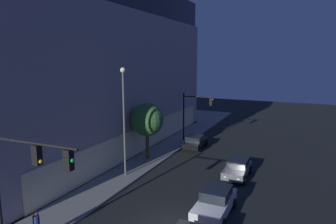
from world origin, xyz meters
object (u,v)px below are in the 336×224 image
at_px(traffic_light_near_corner, 23,173).
at_px(sidewalk_tree, 147,120).
at_px(street_lamp_sidewalk, 124,110).
at_px(car_white, 215,202).
at_px(car_grey, 237,168).
at_px(pedestrian_waiting, 36,223).
at_px(modern_building, 43,67).
at_px(traffic_light_far_corner, 194,109).
at_px(car_black, 195,142).

height_order(traffic_light_near_corner, sidewalk_tree, traffic_light_near_corner).
distance_m(traffic_light_near_corner, street_lamp_sidewalk, 12.04).
relative_size(street_lamp_sidewalk, car_white, 2.00).
bearing_deg(car_grey, pedestrian_waiting, 150.33).
bearing_deg(sidewalk_tree, modern_building, 82.47).
distance_m(traffic_light_far_corner, car_black, 4.20).
xyz_separation_m(car_white, car_black, (13.39, 6.11, -0.09)).
distance_m(traffic_light_near_corner, car_grey, 17.52).
height_order(sidewalk_tree, car_grey, sidewalk_tree).
bearing_deg(modern_building, car_grey, -96.45).
relative_size(traffic_light_far_corner, pedestrian_waiting, 3.51).
xyz_separation_m(sidewalk_tree, car_white, (-7.72, -9.18, -3.22)).
relative_size(traffic_light_near_corner, sidewalk_tree, 1.20).
distance_m(car_grey, car_black, 8.83).
bearing_deg(modern_building, traffic_light_far_corner, -71.40).
xyz_separation_m(modern_building, sidewalk_tree, (-2.08, -15.70, -4.91)).
relative_size(traffic_light_far_corner, sidewalk_tree, 1.04).
xyz_separation_m(pedestrian_waiting, car_black, (20.43, -1.92, -0.37)).
relative_size(street_lamp_sidewalk, pedestrian_waiting, 5.52).
bearing_deg(traffic_light_far_corner, traffic_light_near_corner, -178.37).
bearing_deg(pedestrian_waiting, car_grey, -29.67).
bearing_deg(car_black, traffic_light_far_corner, 25.10).
height_order(street_lamp_sidewalk, pedestrian_waiting, street_lamp_sidewalk).
height_order(car_white, car_black, car_white).
distance_m(sidewalk_tree, car_black, 7.25).
xyz_separation_m(pedestrian_waiting, car_white, (7.04, -8.02, -0.29)).
height_order(traffic_light_far_corner, sidewalk_tree, traffic_light_far_corner).
bearing_deg(modern_building, pedestrian_waiting, -134.96).
xyz_separation_m(modern_building, street_lamp_sidewalk, (-6.78, -16.11, -3.18)).
relative_size(car_grey, car_black, 0.97).
height_order(traffic_light_far_corner, car_grey, traffic_light_far_corner).
bearing_deg(pedestrian_waiting, traffic_light_far_corner, -2.05).
xyz_separation_m(street_lamp_sidewalk, car_white, (-3.01, -8.77, -4.94)).
relative_size(modern_building, pedestrian_waiting, 20.89).
height_order(modern_building, traffic_light_near_corner, modern_building).
bearing_deg(traffic_light_near_corner, pedestrian_waiting, 41.22).
relative_size(modern_building, car_black, 8.21).
height_order(street_lamp_sidewalk, car_black, street_lamp_sidewalk).
bearing_deg(traffic_light_near_corner, sidewalk_tree, 9.20).
relative_size(pedestrian_waiting, car_black, 0.39).
bearing_deg(car_grey, sidewalk_tree, 85.41).
bearing_deg(sidewalk_tree, pedestrian_waiting, -175.53).
xyz_separation_m(traffic_light_near_corner, pedestrian_waiting, (1.73, 1.52, -3.74)).
xyz_separation_m(traffic_light_near_corner, car_black, (22.16, -0.40, -4.11)).
relative_size(traffic_light_far_corner, car_white, 1.27).
bearing_deg(modern_building, sidewalk_tree, -97.53).
relative_size(modern_building, car_white, 7.58).
distance_m(pedestrian_waiting, car_grey, 16.14).
bearing_deg(modern_building, car_black, -79.16).
bearing_deg(street_lamp_sidewalk, pedestrian_waiting, -175.73).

